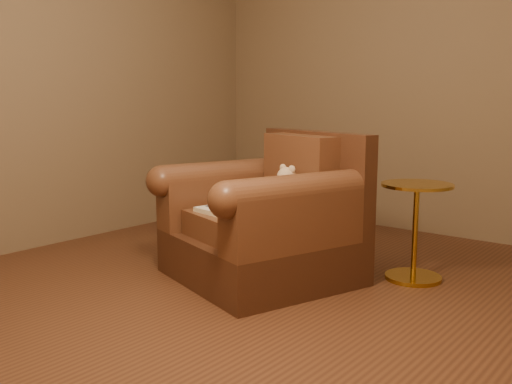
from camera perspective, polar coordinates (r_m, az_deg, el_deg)
The scene contains 6 objects.
floor at distance 3.63m, azimuth 1.46°, elevation -9.30°, with size 4.00×4.00×0.00m, color brown.
room at distance 3.49m, azimuth 1.58°, elevation 18.50°, with size 4.02×4.02×2.71m.
armchair at distance 3.70m, azimuth 1.11°, elevation -3.07°, with size 1.30×1.27×0.94m.
teddy_bear at distance 3.66m, azimuth 2.76°, elevation -0.06°, with size 0.21×0.25×0.30m.
guidebook at distance 3.56m, azimuth -3.08°, elevation -1.93°, with size 0.41×0.29×0.03m.
side_table at distance 3.79m, azimuth 15.64°, elevation -3.52°, with size 0.45×0.45×0.63m.
Camera 1 is at (2.08, -2.74, 1.16)m, focal length 40.00 mm.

